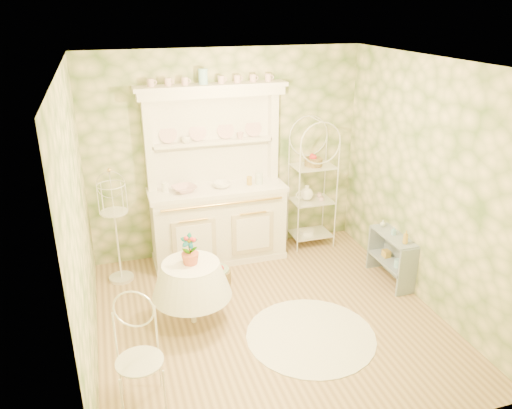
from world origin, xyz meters
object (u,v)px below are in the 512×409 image
object	(u,v)px
kitchen_dresser	(217,178)
cafe_chair	(139,357)
round_table	(192,293)
side_shelf	(391,259)
bakers_rack	(313,179)
floor_basket	(217,276)
birdcage_stand	(115,225)

from	to	relation	value
kitchen_dresser	cafe_chair	xyz separation A→B (m)	(-1.23, -2.38, -0.65)
round_table	side_shelf	bearing A→B (deg)	3.29
bakers_rack	floor_basket	world-z (taller)	bakers_rack
kitchen_dresser	cafe_chair	distance (m)	2.76
kitchen_dresser	side_shelf	xyz separation A→B (m)	(1.88, -1.19, -0.86)
round_table	floor_basket	xyz separation A→B (m)	(0.42, 0.70, -0.26)
bakers_rack	birdcage_stand	distance (m)	2.66
kitchen_dresser	round_table	distance (m)	1.66
bakers_rack	side_shelf	size ratio (longest dim) A/B	2.90
kitchen_dresser	round_table	world-z (taller)	kitchen_dresser
round_table	floor_basket	bearing A→B (deg)	58.93
bakers_rack	birdcage_stand	xyz separation A→B (m)	(-2.64, -0.24, -0.22)
birdcage_stand	cafe_chair	bearing A→B (deg)	-88.32
kitchen_dresser	cafe_chair	size ratio (longest dim) A/B	2.33
floor_basket	side_shelf	bearing A→B (deg)	-15.27
bakers_rack	side_shelf	xyz separation A→B (m)	(0.54, -1.24, -0.68)
side_shelf	birdcage_stand	bearing A→B (deg)	161.67
kitchen_dresser	cafe_chair	world-z (taller)	kitchen_dresser
side_shelf	cafe_chair	xyz separation A→B (m)	(-3.11, -1.19, 0.20)
floor_basket	round_table	bearing A→B (deg)	-121.07
birdcage_stand	bakers_rack	bearing A→B (deg)	5.23
side_shelf	birdcage_stand	xyz separation A→B (m)	(-3.17, 1.00, 0.46)
birdcage_stand	floor_basket	xyz separation A→B (m)	(1.12, -0.44, -0.64)
side_shelf	birdcage_stand	world-z (taller)	birdcage_stand
side_shelf	birdcage_stand	distance (m)	3.36
kitchen_dresser	side_shelf	bearing A→B (deg)	-32.29
side_shelf	kitchen_dresser	bearing A→B (deg)	146.90
cafe_chair	floor_basket	xyz separation A→B (m)	(1.05, 1.75, -0.39)
birdcage_stand	kitchen_dresser	bearing A→B (deg)	8.18
round_table	birdcage_stand	world-z (taller)	birdcage_stand
cafe_chair	floor_basket	world-z (taller)	cafe_chair
bakers_rack	cafe_chair	world-z (taller)	bakers_rack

